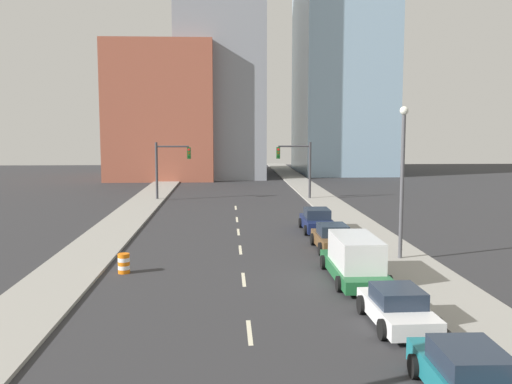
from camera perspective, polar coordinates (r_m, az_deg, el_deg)
sidewalk_left at (r=57.50m, az=-10.51°, el=-0.48°), size 3.26×101.06×0.15m
sidewalk_right at (r=57.71m, az=6.15°, el=-0.38°), size 3.26×101.06×0.15m
lane_stripe_at_13m at (r=19.99m, az=-0.66°, el=-13.84°), size 0.16×2.40×0.01m
lane_stripe_at_19m at (r=26.44m, az=-1.25°, el=-8.73°), size 0.16×2.40×0.01m
lane_stripe_at_26m at (r=32.62m, az=-1.58°, el=-5.80°), size 0.16×2.40×0.01m
lane_stripe_at_31m at (r=38.07m, az=-1.78°, el=-4.01°), size 0.16×2.40×0.01m
lane_stripe_at_37m at (r=43.15m, az=-1.91°, el=-2.77°), size 0.16×2.40×0.01m
lane_stripe_at_43m at (r=49.40m, az=-2.05°, el=-1.59°), size 0.16×2.40×0.01m
building_brick_left at (r=80.39m, az=-9.24°, el=7.87°), size 14.00×16.00×17.97m
building_office_center at (r=84.35m, az=-3.55°, el=12.49°), size 12.00×20.00×31.53m
building_glass_right at (r=90.01m, az=8.54°, el=11.68°), size 13.00×20.00×30.36m
traffic_signal_left at (r=54.75m, az=-8.91°, el=2.85°), size 3.36×0.35×5.53m
traffic_signal_right at (r=54.90m, az=4.42°, el=2.92°), size 3.36×0.35×5.53m
traffic_barrel at (r=28.16m, az=-13.08°, el=-6.97°), size 0.56×0.56×0.95m
street_lamp at (r=30.27m, az=14.43°, el=1.96°), size 0.44×0.44×8.01m
sedan_teal at (r=16.06m, az=20.53°, el=-16.98°), size 2.15×4.75×1.45m
sedan_white at (r=21.04m, az=13.96°, el=-11.18°), size 2.17×4.32×1.36m
box_truck_green at (r=26.46m, az=9.86°, el=-6.64°), size 2.38×6.31×2.06m
sedan_brown at (r=32.81m, az=7.65°, el=-4.59°), size 2.11×4.37×1.46m
sedan_navy at (r=38.46m, az=6.12°, el=-2.90°), size 2.11×4.58×1.53m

